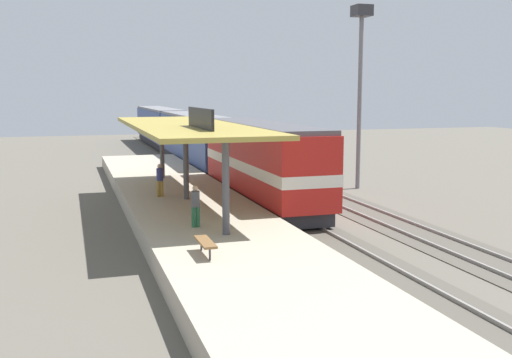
{
  "coord_description": "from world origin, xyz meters",
  "views": [
    {
      "loc": [
        -10.19,
        -29.6,
        6.33
      ],
      "look_at": [
        -1.38,
        -1.57,
        2.0
      ],
      "focal_mm": 41.9,
      "sensor_mm": 36.0,
      "label": 1
    }
  ],
  "objects_px": {
    "platform_bench": "(205,242)",
    "person_waiting": "(160,178)",
    "passenger_carriage_front": "(196,139)",
    "passenger_carriage_rear": "(160,126)",
    "light_mast": "(361,58)",
    "person_walking": "(195,204)",
    "locomotive": "(262,163)"
  },
  "relations": [
    {
      "from": "passenger_carriage_front",
      "to": "person_walking",
      "type": "relative_size",
      "value": 11.7
    },
    {
      "from": "passenger_carriage_rear",
      "to": "person_waiting",
      "type": "relative_size",
      "value": 11.7
    },
    {
      "from": "platform_bench",
      "to": "locomotive",
      "type": "relative_size",
      "value": 0.12
    },
    {
      "from": "light_mast",
      "to": "passenger_carriage_front",
      "type": "bearing_deg",
      "value": 118.66
    },
    {
      "from": "platform_bench",
      "to": "light_mast",
      "type": "distance_m",
      "value": 22.28
    },
    {
      "from": "platform_bench",
      "to": "locomotive",
      "type": "bearing_deg",
      "value": 63.94
    },
    {
      "from": "platform_bench",
      "to": "locomotive",
      "type": "height_order",
      "value": "locomotive"
    },
    {
      "from": "person_waiting",
      "to": "person_walking",
      "type": "distance_m",
      "value": 7.5
    },
    {
      "from": "locomotive",
      "to": "platform_bench",
      "type": "bearing_deg",
      "value": -116.06
    },
    {
      "from": "light_mast",
      "to": "person_walking",
      "type": "bearing_deg",
      "value": -138.32
    },
    {
      "from": "person_waiting",
      "to": "passenger_carriage_rear",
      "type": "bearing_deg",
      "value": 81.65
    },
    {
      "from": "passenger_carriage_rear",
      "to": "light_mast",
      "type": "distance_m",
      "value": 36.44
    },
    {
      "from": "passenger_carriage_front",
      "to": "person_waiting",
      "type": "bearing_deg",
      "value": -107.29
    },
    {
      "from": "person_waiting",
      "to": "person_walking",
      "type": "height_order",
      "value": "same"
    },
    {
      "from": "locomotive",
      "to": "person_waiting",
      "type": "bearing_deg",
      "value": -174.31
    },
    {
      "from": "passenger_carriage_rear",
      "to": "person_walking",
      "type": "bearing_deg",
      "value": -96.64
    },
    {
      "from": "passenger_carriage_front",
      "to": "platform_bench",
      "type": "bearing_deg",
      "value": -101.21
    },
    {
      "from": "platform_bench",
      "to": "locomotive",
      "type": "xyz_separation_m",
      "value": [
        6.0,
        12.27,
        1.07
      ]
    },
    {
      "from": "light_mast",
      "to": "person_waiting",
      "type": "xyz_separation_m",
      "value": [
        -13.58,
        -4.3,
        -6.54
      ]
    },
    {
      "from": "passenger_carriage_rear",
      "to": "person_walking",
      "type": "distance_m",
      "value": 47.19
    },
    {
      "from": "passenger_carriage_front",
      "to": "person_waiting",
      "type": "distance_m",
      "value": 19.46
    },
    {
      "from": "passenger_carriage_front",
      "to": "person_walking",
      "type": "height_order",
      "value": "passenger_carriage_front"
    },
    {
      "from": "passenger_carriage_front",
      "to": "passenger_carriage_rear",
      "type": "relative_size",
      "value": 1.0
    },
    {
      "from": "locomotive",
      "to": "person_walking",
      "type": "bearing_deg",
      "value": -124.06
    },
    {
      "from": "passenger_carriage_front",
      "to": "person_waiting",
      "type": "height_order",
      "value": "passenger_carriage_front"
    },
    {
      "from": "platform_bench",
      "to": "person_waiting",
      "type": "bearing_deg",
      "value": 88.93
    },
    {
      "from": "platform_bench",
      "to": "passenger_carriage_front",
      "type": "xyz_separation_m",
      "value": [
        6.0,
        30.27,
        0.97
      ]
    },
    {
      "from": "passenger_carriage_front",
      "to": "light_mast",
      "type": "bearing_deg",
      "value": -61.34
    },
    {
      "from": "person_walking",
      "to": "passenger_carriage_front",
      "type": "bearing_deg",
      "value": 78.18
    },
    {
      "from": "platform_bench",
      "to": "person_walking",
      "type": "distance_m",
      "value": 4.26
    },
    {
      "from": "locomotive",
      "to": "light_mast",
      "type": "height_order",
      "value": "light_mast"
    },
    {
      "from": "passenger_carriage_front",
      "to": "person_walking",
      "type": "distance_m",
      "value": 26.64
    }
  ]
}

